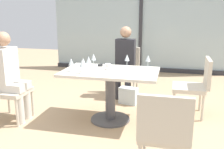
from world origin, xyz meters
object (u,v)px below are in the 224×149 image
object	(u,v)px
chair_far_right	(196,83)
person_near_window	(125,59)
cell_phone_on_table	(100,65)
wine_glass_2	(83,62)
person_side_end	(10,73)
wine_glass_0	(89,60)
wine_glass_4	(82,64)
dining_table_main	(110,84)
coffee_cup	(108,67)
chair_near_window	(126,68)
chair_side_end	(4,86)
chair_front_right	(164,130)
wine_glass_3	(71,62)
handbag_0	(128,96)
wine_glass_5	(148,58)
wine_glass_1	(94,57)
wine_glass_6	(127,58)

from	to	relation	value
chair_far_right	person_near_window	bearing A→B (deg)	152.54
person_near_window	cell_phone_on_table	size ratio (longest dim) A/B	8.75
chair_far_right	wine_glass_2	world-z (taller)	wine_glass_2
person_side_end	wine_glass_0	bearing A→B (deg)	17.55
chair_far_right	wine_glass_2	distance (m)	1.67
person_near_window	wine_glass_4	distance (m)	1.38
dining_table_main	coffee_cup	xyz separation A→B (m)	(-0.04, 0.03, 0.24)
chair_near_window	chair_side_end	size ratio (longest dim) A/B	1.00
wine_glass_0	wine_glass_4	size ratio (longest dim) A/B	1.00
chair_front_right	wine_glass_3	size ratio (longest dim) A/B	4.70
chair_side_end	handbag_0	world-z (taller)	chair_side_end
wine_glass_2	coffee_cup	distance (m)	0.35
chair_side_end	cell_phone_on_table	distance (m)	1.39
wine_glass_0	wine_glass_3	world-z (taller)	same
chair_near_window	wine_glass_5	world-z (taller)	wine_glass_5
chair_far_right	wine_glass_0	xyz separation A→B (m)	(-1.49, -0.45, 0.37)
chair_near_window	person_near_window	size ratio (longest dim) A/B	0.69
chair_near_window	cell_phone_on_table	distance (m)	0.96
dining_table_main	wine_glass_1	size ratio (longest dim) A/B	7.04
dining_table_main	chair_front_right	bearing A→B (deg)	-56.35
wine_glass_1	wine_glass_6	bearing A→B (deg)	6.78
person_side_end	wine_glass_2	world-z (taller)	person_side_end
wine_glass_3	chair_near_window	bearing A→B (deg)	70.17
wine_glass_2	coffee_cup	xyz separation A→B (m)	(0.30, 0.16, -0.09)
chair_far_right	wine_glass_6	size ratio (longest dim) A/B	4.70
chair_far_right	wine_glass_1	bearing A→B (deg)	-171.06
chair_front_right	wine_glass_2	xyz separation A→B (m)	(-1.13, 1.06, 0.37)
dining_table_main	chair_side_end	distance (m)	1.50
wine_glass_5	cell_phone_on_table	size ratio (longest dim) A/B	1.28
dining_table_main	chair_near_window	size ratio (longest dim) A/B	1.50
chair_side_end	wine_glass_4	size ratio (longest dim) A/B	4.70
wine_glass_3	coffee_cup	xyz separation A→B (m)	(0.45, 0.22, -0.09)
chair_side_end	wine_glass_2	distance (m)	1.19
chair_side_end	wine_glass_3	world-z (taller)	wine_glass_3
chair_far_right	wine_glass_2	bearing A→B (deg)	-158.59
chair_side_end	wine_glass_0	world-z (taller)	wine_glass_0
chair_near_window	wine_glass_2	xyz separation A→B (m)	(-0.34, -1.32, 0.37)
wine_glass_0	coffee_cup	xyz separation A→B (m)	(0.27, 0.01, -0.09)
wine_glass_6	dining_table_main	bearing A→B (deg)	-121.70
chair_near_window	wine_glass_0	xyz separation A→B (m)	(-0.32, -1.17, 0.37)
chair_near_window	chair_far_right	bearing A→B (deg)	-31.49
wine_glass_5	coffee_cup	size ratio (longest dim) A/B	2.06
dining_table_main	wine_glass_4	xyz separation A→B (m)	(-0.32, -0.25, 0.32)
coffee_cup	chair_front_right	bearing A→B (deg)	-55.65
chair_near_window	wine_glass_1	distance (m)	1.07
person_side_end	cell_phone_on_table	distance (m)	1.28
chair_far_right	person_near_window	distance (m)	1.34
wine_glass_1	wine_glass_4	xyz separation A→B (m)	(-0.00, -0.48, 0.00)
chair_side_end	chair_front_right	bearing A→B (deg)	-21.24
coffee_cup	wine_glass_3	bearing A→B (deg)	-154.37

